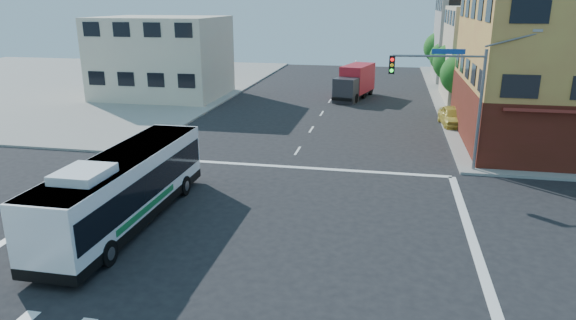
# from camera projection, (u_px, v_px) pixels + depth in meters

# --- Properties ---
(ground) EXTENTS (120.00, 120.00, 0.00)m
(ground) POSITION_uv_depth(u_px,v_px,m) (243.00, 235.00, 21.81)
(ground) COLOR black
(ground) RESTS_ON ground
(sidewalk_nw) EXTENTS (50.00, 50.00, 0.15)m
(sidewalk_nw) POSITION_uv_depth(u_px,v_px,m) (42.00, 83.00, 61.09)
(sidewalk_nw) COLOR gray
(sidewalk_nw) RESTS_ON ground
(building_east_near) EXTENTS (12.06, 10.06, 9.00)m
(building_east_near) POSITION_uv_depth(u_px,v_px,m) (511.00, 55.00, 49.11)
(building_east_near) COLOR #BDB290
(building_east_near) RESTS_ON ground
(building_east_far) EXTENTS (12.06, 10.06, 10.00)m
(building_east_far) POSITION_uv_depth(u_px,v_px,m) (487.00, 39.00, 62.07)
(building_east_far) COLOR #969591
(building_east_far) RESTS_ON ground
(building_west) EXTENTS (12.06, 10.06, 8.00)m
(building_west) POSITION_uv_depth(u_px,v_px,m) (162.00, 58.00, 51.86)
(building_west) COLOR beige
(building_west) RESTS_ON ground
(signal_mast_ne) EXTENTS (7.91, 1.13, 8.07)m
(signal_mast_ne) POSITION_uv_depth(u_px,v_px,m) (451.00, 86.00, 28.57)
(signal_mast_ne) COLOR slate
(signal_mast_ne) RESTS_ON ground
(street_tree_a) EXTENTS (3.60, 3.60, 5.53)m
(street_tree_a) POSITION_uv_depth(u_px,v_px,m) (463.00, 72.00, 44.66)
(street_tree_a) COLOR #362613
(street_tree_a) RESTS_ON ground
(street_tree_b) EXTENTS (3.80, 3.80, 5.79)m
(street_tree_b) POSITION_uv_depth(u_px,v_px,m) (453.00, 60.00, 52.10)
(street_tree_b) COLOR #362613
(street_tree_b) RESTS_ON ground
(street_tree_c) EXTENTS (3.40, 3.40, 5.29)m
(street_tree_c) POSITION_uv_depth(u_px,v_px,m) (445.00, 55.00, 59.68)
(street_tree_c) COLOR #362613
(street_tree_c) RESTS_ON ground
(street_tree_d) EXTENTS (4.00, 4.00, 6.03)m
(street_tree_d) POSITION_uv_depth(u_px,v_px,m) (440.00, 46.00, 67.05)
(street_tree_d) COLOR #362613
(street_tree_d) RESTS_ON ground
(transit_bus) EXTENTS (2.65, 11.69, 3.46)m
(transit_bus) POSITION_uv_depth(u_px,v_px,m) (125.00, 187.00, 22.47)
(transit_bus) COLOR black
(transit_bus) RESTS_ON ground
(box_truck) EXTENTS (3.83, 7.57, 3.28)m
(box_truck) POSITION_uv_depth(u_px,v_px,m) (355.00, 83.00, 51.81)
(box_truck) COLOR #2A2A30
(box_truck) RESTS_ON ground
(parked_car) EXTENTS (2.17, 4.63, 1.53)m
(parked_car) POSITION_uv_depth(u_px,v_px,m) (453.00, 116.00, 40.54)
(parked_car) COLOR gold
(parked_car) RESTS_ON ground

